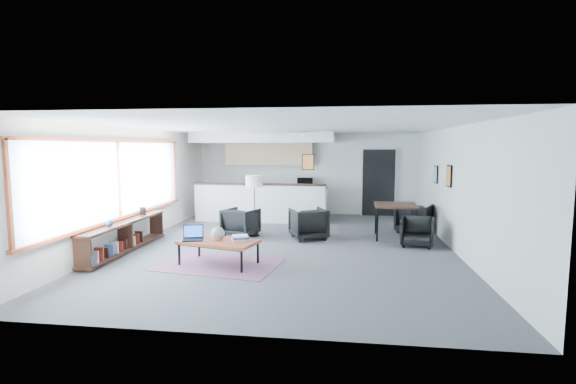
# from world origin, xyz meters

# --- Properties ---
(room) EXTENTS (7.02, 9.02, 2.62)m
(room) POSITION_xyz_m (0.00, 0.00, 1.30)
(room) COLOR #48484B
(room) RESTS_ON ground
(window) EXTENTS (0.10, 5.95, 1.66)m
(window) POSITION_xyz_m (-3.46, -0.90, 1.46)
(window) COLOR #8CBFFF
(window) RESTS_ON room
(console) EXTENTS (0.35, 3.00, 0.80)m
(console) POSITION_xyz_m (-3.30, -1.05, 0.33)
(console) COLOR #331B12
(console) RESTS_ON floor
(kitchenette) EXTENTS (4.20, 1.96, 2.60)m
(kitchenette) POSITION_xyz_m (-1.20, 3.71, 1.38)
(kitchenette) COLOR white
(kitchenette) RESTS_ON floor
(doorway) EXTENTS (1.10, 0.12, 2.15)m
(doorway) POSITION_xyz_m (2.30, 4.42, 1.07)
(doorway) COLOR black
(doorway) RESTS_ON room
(track_light) EXTENTS (1.60, 0.07, 0.15)m
(track_light) POSITION_xyz_m (-0.59, 2.20, 2.53)
(track_light) COLOR silver
(track_light) RESTS_ON room
(wall_art_lower) EXTENTS (0.03, 0.38, 0.48)m
(wall_art_lower) POSITION_xyz_m (3.47, 0.40, 1.55)
(wall_art_lower) COLOR black
(wall_art_lower) RESTS_ON room
(wall_art_upper) EXTENTS (0.03, 0.34, 0.44)m
(wall_art_upper) POSITION_xyz_m (3.47, 1.70, 1.50)
(wall_art_upper) COLOR black
(wall_art_upper) RESTS_ON room
(kilim_rug) EXTENTS (2.37, 1.80, 0.01)m
(kilim_rug) POSITION_xyz_m (-1.08, -1.69, 0.01)
(kilim_rug) COLOR #693C52
(kilim_rug) RESTS_ON floor
(coffee_table) EXTENTS (1.54, 1.07, 0.46)m
(coffee_table) POSITION_xyz_m (-1.08, -1.69, 0.42)
(coffee_table) COLOR brown
(coffee_table) RESTS_ON floor
(laptop) EXTENTS (0.44, 0.39, 0.27)m
(laptop) POSITION_xyz_m (-1.58, -1.68, 0.53)
(laptop) COLOR black
(laptop) RESTS_ON coffee_table
(ceramic_pot) EXTENTS (0.26, 0.26, 0.26)m
(ceramic_pot) POSITION_xyz_m (-1.09, -1.71, 0.59)
(ceramic_pot) COLOR gray
(ceramic_pot) RESTS_ON coffee_table
(book_stack) EXTENTS (0.40, 0.36, 0.10)m
(book_stack) POSITION_xyz_m (-0.68, -1.64, 0.50)
(book_stack) COLOR silver
(book_stack) RESTS_ON coffee_table
(coaster) EXTENTS (0.13, 0.13, 0.01)m
(coaster) POSITION_xyz_m (-1.01, -1.87, 0.46)
(coaster) COLOR #E5590C
(coaster) RESTS_ON coffee_table
(armchair_left) EXTENTS (0.92, 0.89, 0.76)m
(armchair_left) POSITION_xyz_m (-1.28, 0.78, 0.38)
(armchair_left) COLOR black
(armchair_left) RESTS_ON floor
(armchair_right) EXTENTS (1.01, 0.98, 0.81)m
(armchair_right) POSITION_xyz_m (0.38, 0.72, 0.40)
(armchair_right) COLOR black
(armchair_right) RESTS_ON floor
(floor_lamp) EXTENTS (0.46, 0.46, 1.49)m
(floor_lamp) POSITION_xyz_m (-0.96, 0.91, 1.29)
(floor_lamp) COLOR black
(floor_lamp) RESTS_ON floor
(dining_table) EXTENTS (1.01, 1.01, 0.82)m
(dining_table) POSITION_xyz_m (2.43, 1.06, 0.75)
(dining_table) COLOR #331B12
(dining_table) RESTS_ON floor
(dining_chair_near) EXTENTS (0.68, 0.65, 0.60)m
(dining_chair_near) POSITION_xyz_m (2.82, 0.29, 0.30)
(dining_chair_near) COLOR black
(dining_chair_near) RESTS_ON floor
(dining_chair_far) EXTENTS (0.88, 0.86, 0.70)m
(dining_chair_far) POSITION_xyz_m (3.00, 1.83, 0.35)
(dining_chair_far) COLOR black
(dining_chair_far) RESTS_ON floor
(microwave) EXTENTS (0.51, 0.32, 0.33)m
(microwave) POSITION_xyz_m (-0.02, 4.15, 1.10)
(microwave) COLOR black
(microwave) RESTS_ON kitchenette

